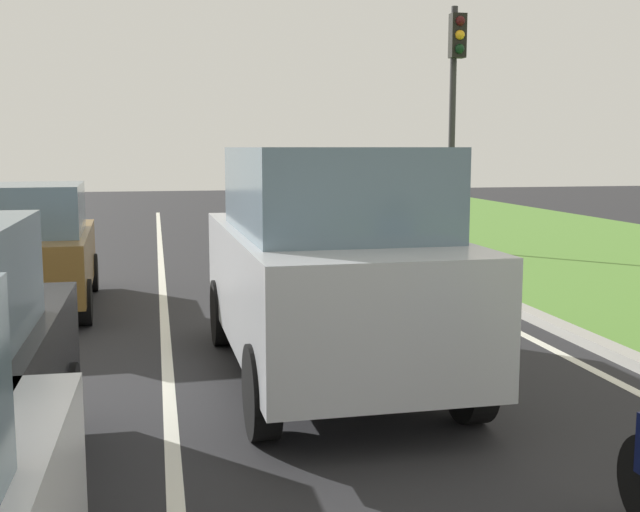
% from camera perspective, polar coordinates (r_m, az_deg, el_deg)
% --- Properties ---
extents(ground_plane, '(60.00, 60.00, 0.00)m').
position_cam_1_polar(ground_plane, '(12.47, -8.05, -2.75)').
color(ground_plane, '#262628').
extents(lane_line_center, '(0.12, 32.00, 0.01)m').
position_cam_1_polar(lane_line_center, '(12.44, -11.27, -2.83)').
color(lane_line_center, silver).
rests_on(lane_line_center, ground).
extents(lane_line_right_edge, '(0.12, 32.00, 0.01)m').
position_cam_1_polar(lane_line_right_edge, '(13.19, 7.76, -2.15)').
color(lane_line_right_edge, silver).
rests_on(lane_line_right_edge, ground).
extents(curb_right, '(0.24, 48.00, 0.12)m').
position_cam_1_polar(curb_right, '(13.35, 9.79, -1.82)').
color(curb_right, '#9E9B93').
rests_on(curb_right, ground).
extents(car_suv_ahead, '(2.03, 4.53, 2.28)m').
position_cam_1_polar(car_suv_ahead, '(7.71, 0.49, -0.45)').
color(car_suv_ahead, '#B7BABF').
rests_on(car_suv_ahead, ground).
extents(car_hatchback_far, '(1.85, 3.76, 1.78)m').
position_cam_1_polar(car_hatchback_far, '(11.76, -20.26, 0.54)').
color(car_hatchback_far, brown).
rests_on(car_hatchback_far, ground).
extents(traffic_light_near_right, '(0.32, 0.50, 5.21)m').
position_cam_1_polar(traffic_light_near_right, '(17.24, 9.71, 11.96)').
color(traffic_light_near_right, '#2D2D2D').
rests_on(traffic_light_near_right, ground).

